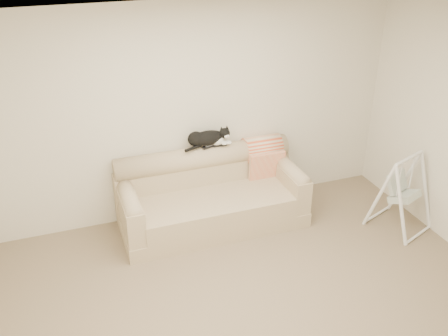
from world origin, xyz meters
name	(u,v)px	position (x,y,z in m)	size (l,w,h in m)	color
ground_plane	(258,309)	(0.00, 0.00, 0.00)	(5.00, 5.00, 0.00)	#7A654B
room_shell	(264,169)	(0.00, 0.00, 1.53)	(5.04, 4.04, 2.60)	silver
sofa	(211,196)	(0.06, 1.62, 0.35)	(2.20, 0.93, 0.90)	tan
remote_a	(209,146)	(0.12, 1.84, 0.91)	(0.19, 0.10, 0.03)	black
remote_b	(220,145)	(0.25, 1.84, 0.91)	(0.17, 0.06, 0.02)	black
tuxedo_cat	(208,138)	(0.11, 1.86, 1.01)	(0.60, 0.25, 0.24)	black
throw_blanket	(263,151)	(0.83, 1.84, 0.72)	(0.46, 0.38, 0.58)	#E54E25
baby_swing	(402,192)	(2.15, 0.75, 0.47)	(0.76, 0.78, 0.95)	white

